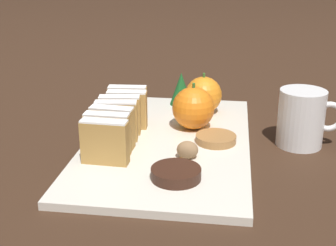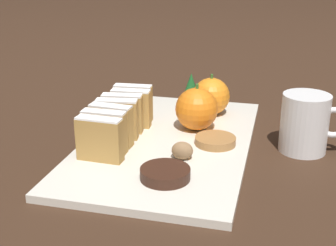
% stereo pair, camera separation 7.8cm
% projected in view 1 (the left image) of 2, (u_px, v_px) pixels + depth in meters
% --- Properties ---
extents(ground_plane, '(6.00, 6.00, 0.00)m').
position_uv_depth(ground_plane, '(168.00, 146.00, 0.80)').
color(ground_plane, '#382316').
extents(serving_platter, '(0.27, 0.46, 0.01)m').
position_uv_depth(serving_platter, '(168.00, 143.00, 0.79)').
color(serving_platter, silver).
rests_on(serving_platter, ground_plane).
extents(stollen_slice_front, '(0.07, 0.02, 0.07)m').
position_uv_depth(stollen_slice_front, '(105.00, 142.00, 0.69)').
color(stollen_slice_front, '#B28442').
rests_on(stollen_slice_front, serving_platter).
extents(stollen_slice_second, '(0.07, 0.02, 0.07)m').
position_uv_depth(stollen_slice_second, '(107.00, 134.00, 0.72)').
color(stollen_slice_second, '#B28442').
rests_on(stollen_slice_second, serving_platter).
extents(stollen_slice_third, '(0.07, 0.03, 0.07)m').
position_uv_depth(stollen_slice_third, '(112.00, 127.00, 0.75)').
color(stollen_slice_third, '#B28442').
rests_on(stollen_slice_third, serving_platter).
extents(stollen_slice_fourth, '(0.07, 0.03, 0.07)m').
position_uv_depth(stollen_slice_fourth, '(116.00, 121.00, 0.78)').
color(stollen_slice_fourth, '#B28442').
rests_on(stollen_slice_fourth, serving_platter).
extents(stollen_slice_fifth, '(0.07, 0.03, 0.07)m').
position_uv_depth(stollen_slice_fifth, '(120.00, 115.00, 0.81)').
color(stollen_slice_fifth, '#B28442').
rests_on(stollen_slice_fifth, serving_platter).
extents(stollen_slice_sixth, '(0.07, 0.03, 0.07)m').
position_uv_depth(stollen_slice_sixth, '(127.00, 110.00, 0.83)').
color(stollen_slice_sixth, '#B28442').
rests_on(stollen_slice_sixth, serving_platter).
extents(stollen_slice_back, '(0.07, 0.03, 0.07)m').
position_uv_depth(stollen_slice_back, '(128.00, 104.00, 0.86)').
color(stollen_slice_back, '#B28442').
rests_on(stollen_slice_back, serving_platter).
extents(orange_near, '(0.07, 0.07, 0.08)m').
position_uv_depth(orange_near, '(203.00, 95.00, 0.91)').
color(orange_near, orange).
rests_on(orange_near, serving_platter).
extents(orange_far, '(0.08, 0.08, 0.08)m').
position_uv_depth(orange_far, '(193.00, 108.00, 0.83)').
color(orange_far, orange).
rests_on(orange_far, serving_platter).
extents(walnut, '(0.03, 0.03, 0.03)m').
position_uv_depth(walnut, '(187.00, 150.00, 0.72)').
color(walnut, '#8E6B47').
rests_on(walnut, serving_platter).
extents(chocolate_cookie, '(0.07, 0.07, 0.02)m').
position_uv_depth(chocolate_cookie, '(176.00, 173.00, 0.66)').
color(chocolate_cookie, '#381E14').
rests_on(chocolate_cookie, serving_platter).
extents(gingerbread_cookie, '(0.07, 0.07, 0.01)m').
position_uv_depth(gingerbread_cookie, '(216.00, 140.00, 0.78)').
color(gingerbread_cookie, '#A3703D').
rests_on(gingerbread_cookie, serving_platter).
extents(evergreen_sprig, '(0.05, 0.05, 0.07)m').
position_uv_depth(evergreen_sprig, '(182.00, 89.00, 0.96)').
color(evergreen_sprig, '#195623').
rests_on(evergreen_sprig, serving_platter).
extents(coffee_mug, '(0.11, 0.08, 0.10)m').
position_uv_depth(coffee_mug, '(302.00, 118.00, 0.78)').
color(coffee_mug, white).
rests_on(coffee_mug, ground_plane).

